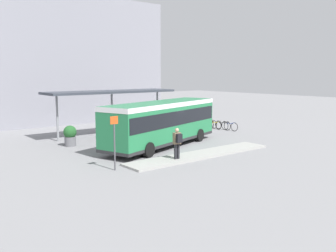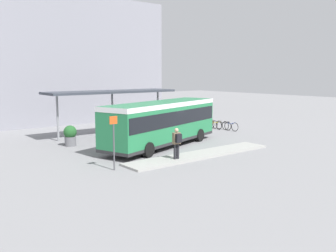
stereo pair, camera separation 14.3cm
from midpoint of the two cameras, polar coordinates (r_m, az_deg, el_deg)
ground_plane at (r=25.50m, az=-1.05°, el=-3.15°), size 120.00×120.00×0.00m
curb_island at (r=22.83m, az=4.87°, el=-4.35°), size 10.37×1.80×0.12m
city_bus at (r=25.22m, az=-1.05°, el=0.84°), size 10.45×5.48×3.04m
pedestrian_waiting at (r=21.12m, az=1.24°, el=-2.36°), size 0.46×0.49×1.77m
bicycle_blue at (r=32.97m, az=9.24°, el=-0.02°), size 0.48×1.79×0.77m
bicycle_black at (r=33.43m, az=8.23°, el=0.11°), size 0.48×1.79×0.77m
bicycle_yellow at (r=33.74m, az=7.00°, el=0.17°), size 0.48×1.66×0.72m
bicycle_orange at (r=34.46m, az=6.44°, el=0.36°), size 0.48×1.70×0.74m
station_shelter at (r=30.33m, az=-8.73°, el=5.03°), size 10.77×2.74×3.58m
potted_planter_near_shelter at (r=28.73m, az=-5.53°, el=-0.63°), size 0.85×0.85×1.23m
potted_planter_far_side at (r=26.43m, az=-14.85°, el=-1.38°), size 0.89×0.89×1.42m
platform_sign at (r=19.24m, az=-8.37°, el=-2.19°), size 0.44×0.08×2.80m
station_building at (r=42.31m, az=-17.50°, el=9.42°), size 21.11×10.96×12.46m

